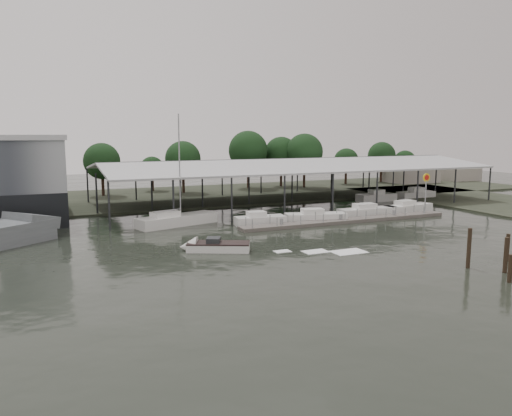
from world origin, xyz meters
name	(u,v)px	position (x,y,z in m)	size (l,w,h in m)	color
ground	(272,252)	(0.00, 0.00, 0.00)	(200.00, 200.00, 0.00)	black
land_strip_far	(162,197)	(0.00, 42.00, 0.10)	(140.00, 30.00, 0.30)	#383D2D
covered_boat_shed	(292,163)	(17.00, 28.00, 6.13)	(58.24, 24.00, 6.96)	#B9BBBD
floating_dock	(348,221)	(15.00, 10.00, 0.20)	(28.00, 2.00, 1.40)	#5E5953
shell_fuel_sign	(426,186)	(27.00, 9.99, 3.93)	(1.10, 0.18, 5.55)	gray
distant_commercial_buildings	(425,174)	(59.03, 44.69, 1.84)	(22.00, 8.00, 4.00)	gray
white_sailboat	(176,220)	(-4.55, 16.37, 0.65)	(10.10, 5.32, 13.06)	white
speedboat_underway	(213,247)	(-4.86, 2.49, 0.39)	(16.22, 8.94, 2.00)	white
moored_cruiser_0	(260,220)	(4.48, 12.62, 0.61)	(6.11, 2.79, 1.70)	white
moored_cruiser_1	(315,217)	(11.56, 11.86, 0.61)	(7.70, 3.98, 1.70)	white
moored_cruiser_2	(367,211)	(20.05, 12.95, 0.61)	(8.29, 2.21, 1.70)	white
moored_cruiser_3	(407,208)	(26.92, 13.25, 0.61)	(8.00, 3.36, 1.70)	white
horizon_tree_line	(269,156)	(22.33, 47.34, 6.42)	(68.57, 11.77, 11.21)	black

